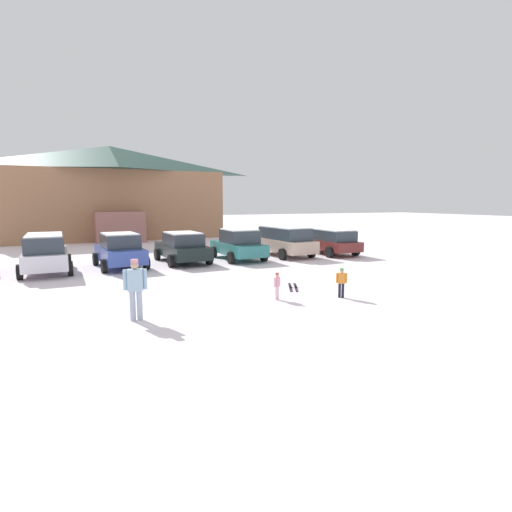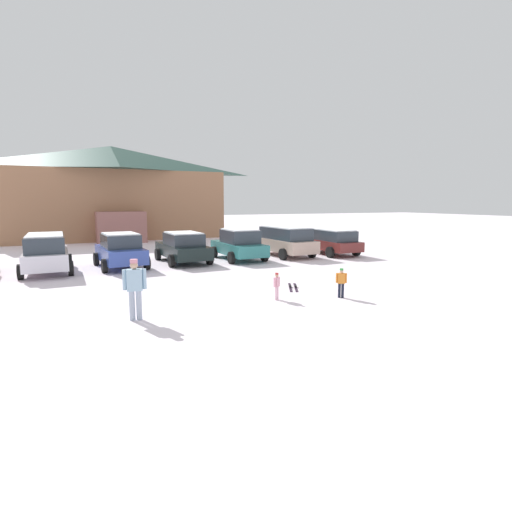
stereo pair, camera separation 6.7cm
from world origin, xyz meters
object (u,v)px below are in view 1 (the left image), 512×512
Objects in this scene: skier_child_in_orange_jacket at (341,281)px; parked_beige_suv at (284,240)px; parked_teal_hatchback at (238,244)px; parked_maroon_van at (330,240)px; parked_black_sedan at (182,247)px; pair_of_skis at (293,287)px; ski_lodge at (111,192)px; parked_blue_hatchback at (120,250)px; skier_adult_in_blue_parka at (135,286)px; parked_white_suv at (45,252)px; skier_child_in_pink_snowsuit at (277,285)px.

parked_beige_suv is at bearing 72.79° from skier_child_in_orange_jacket.
parked_maroon_van is at bearing -0.86° from parked_teal_hatchback.
parked_beige_suv is 1.06× the size of parked_maroon_van.
parked_maroon_van is (2.92, -0.39, -0.09)m from parked_beige_suv.
parked_black_sedan is 8.13m from pair_of_skis.
pair_of_skis is (-0.71, 2.01, -0.54)m from skier_child_in_orange_jacket.
parked_maroon_van is (11.14, -16.69, -3.14)m from ski_lodge.
parked_blue_hatchback is 2.50× the size of skier_adult_in_blue_parka.
parked_black_sedan is 6.05m from parked_beige_suv.
skier_adult_in_blue_parka reaches higher than parked_maroon_van.
parked_white_suv is 0.93× the size of parked_beige_suv.
parked_white_suv is 9.39m from parked_teal_hatchback.
skier_child_in_pink_snowsuit is at bearing -84.34° from parked_black_sedan.
parked_beige_suv is (6.04, 0.05, 0.11)m from parked_black_sedan.
skier_child_in_pink_snowsuit is 0.53× the size of skier_adult_in_blue_parka.
parked_maroon_van is 2.62× the size of skier_adult_in_blue_parka.
parked_white_suv is at bearing 140.14° from pair_of_skis.
ski_lodge is at bearing 107.48° from parked_teal_hatchback.
parked_white_suv reaches higher than parked_black_sedan.
parked_white_suv reaches higher than skier_child_in_orange_jacket.
ski_lodge is at bearing 96.89° from skier_child_in_pink_snowsuit.
skier_adult_in_blue_parka reaches higher than skier_child_in_pink_snowsuit.
skier_child_in_orange_jacket is (-3.04, -9.82, -0.37)m from parked_beige_suv.
parked_beige_suv is 8.72m from pair_of_skis.
parked_maroon_van is (15.29, 0.23, -0.10)m from parked_white_suv.
ski_lodge is 26.21m from skier_adult_in_blue_parka.
skier_child_in_orange_jacket is at bearing -72.91° from parked_black_sedan.
skier_adult_in_blue_parka is at bearing -93.12° from ski_lodge.
parked_black_sedan reaches higher than pair_of_skis.
parked_teal_hatchback is at bearing 179.14° from parked_maroon_van.
parked_white_suv is 2.60× the size of skier_adult_in_blue_parka.
parked_blue_hatchback reaches higher than skier_child_in_orange_jacket.
skier_adult_in_blue_parka is (-4.50, -0.48, 0.44)m from skier_child_in_pink_snowsuit.
parked_black_sedan is at bearing 107.09° from skier_child_in_orange_jacket.
parked_white_suv is at bearing 106.76° from skier_adult_in_blue_parka.
parked_blue_hatchback is 12.11m from parked_maroon_van.
ski_lodge is at bearing 123.73° from parked_maroon_van.
skier_child_in_orange_jacket is (6.15, -9.37, -0.29)m from parked_blue_hatchback.
ski_lodge is 12.70× the size of pair_of_skis.
parked_white_suv reaches higher than pair_of_skis.
skier_child_in_pink_snowsuit is at bearing 6.06° from skier_adult_in_blue_parka.
skier_child_in_pink_snowsuit is at bearing -119.13° from parked_beige_suv.
parked_white_suv reaches higher than skier_child_in_pink_snowsuit.
parked_teal_hatchback reaches higher than parked_black_sedan.
parked_blue_hatchback is 2.84× the size of pair_of_skis.
skier_child_in_orange_jacket is (-5.96, -9.43, -0.28)m from parked_maroon_van.
parked_blue_hatchback is at bearing -179.70° from parked_maroon_van.
parked_blue_hatchback is at bearing 114.83° from skier_child_in_pink_snowsuit.
skier_child_in_orange_jacket is at bearing -1.08° from skier_adult_in_blue_parka.
parked_teal_hatchback is at bearing -174.27° from parked_beige_suv.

